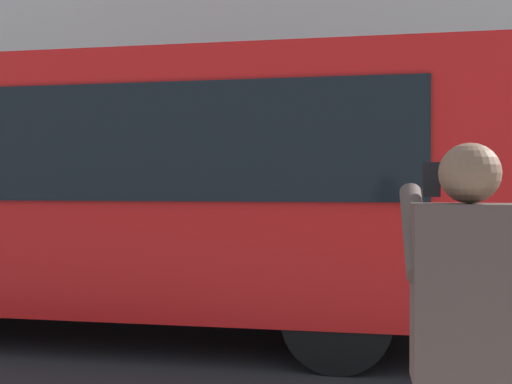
{
  "coord_description": "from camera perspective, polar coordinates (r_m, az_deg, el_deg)",
  "views": [
    {
      "loc": [
        0.56,
        6.87,
        1.7
      ],
      "look_at": [
        1.77,
        0.11,
        1.62
      ],
      "focal_mm": 42.13,
      "sensor_mm": 36.0,
      "label": 1
    }
  ],
  "objects": [
    {
      "name": "ground_plane",
      "position": [
        7.1,
        14.76,
        -13.22
      ],
      "size": [
        60.0,
        60.0,
        0.0
      ],
      "primitive_type": "plane",
      "color": "#232326"
    },
    {
      "name": "red_bus",
      "position": [
        7.32,
        -16.27,
        0.5
      ],
      "size": [
        9.05,
        2.54,
        3.08
      ],
      "color": "red",
      "rests_on": "ground_plane"
    },
    {
      "name": "pedestrian_photographer",
      "position": [
        2.37,
        19.64,
        -12.95
      ],
      "size": [
        0.53,
        0.52,
        1.7
      ],
      "color": "#4C4238",
      "rests_on": "sidewalk_curb"
    }
  ]
}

